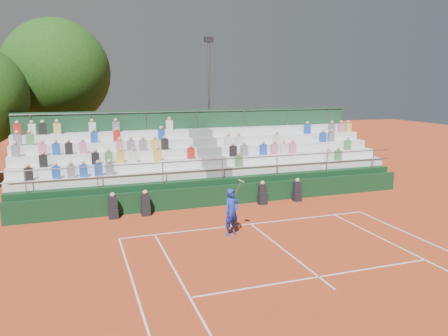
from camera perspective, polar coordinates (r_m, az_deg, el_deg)
name	(u,v)px	position (r m, az deg, el deg)	size (l,w,h in m)	color
ground	(251,224)	(18.76, 3.52, -7.33)	(90.00, 90.00, 0.00)	#BC431F
courtside_wall	(226,195)	(21.49, 0.26, -3.55)	(20.00, 0.15, 1.00)	black
line_officials	(209,199)	(20.78, -1.96, -4.13)	(9.53, 0.40, 1.19)	black
grandstand	(206,172)	(24.36, -2.32, -0.46)	(20.00, 5.20, 4.40)	black
tennis_player	(232,212)	(17.19, 1.02, -5.75)	(0.93, 0.68, 2.22)	#172EB1
tree_east	(56,73)	(31.25, -21.04, 11.55)	(6.92, 6.92, 10.08)	#3B2415
floodlight_mast	(209,95)	(30.02, -1.96, 9.55)	(0.60, 0.25, 8.95)	gray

